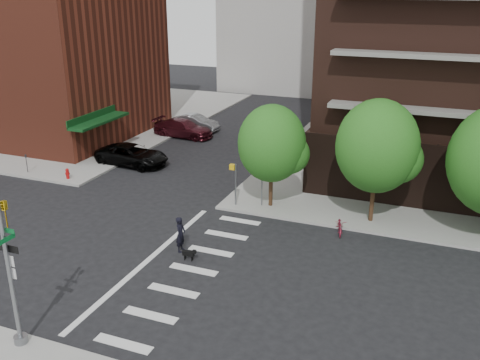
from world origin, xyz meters
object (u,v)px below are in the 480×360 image
Objects in this scene: fire_hydrant at (67,173)px; scooter at (340,226)px; parked_car_black at (132,155)px; parked_car_silver at (195,123)px; parked_car_maroon at (183,128)px; traffic_signal at (12,284)px; dog_walker at (181,234)px.

fire_hydrant is 0.43× the size of scooter.
parked_car_black is 1.24× the size of parked_car_silver.
scooter is (16.86, -14.17, -0.33)m from parked_car_maroon.
parked_car_black is at bearing 146.43° from scooter.
parked_car_maroon is at bearing 105.35° from traffic_signal.
parked_car_maroon reaches higher than scooter.
parked_car_maroon reaches higher than parked_car_silver.
traffic_signal is 1.08× the size of parked_car_black.
parked_car_maroon is at bearing 3.54° from parked_car_black.
parked_car_black is 2.98× the size of dog_walker.
parked_car_maroon is (2.30, 12.87, 0.23)m from fire_hydrant.
scooter reaches higher than fire_hydrant.
dog_walker is (9.76, -19.17, 0.15)m from parked_car_maroon.
parked_car_silver is (2.30, 15.25, 0.19)m from fire_hydrant.
parked_car_maroon is 2.38m from parked_car_silver.
parked_car_black is (-7.73, 19.86, -1.93)m from traffic_signal.
parked_car_black is 3.25× the size of scooter.
traffic_signal is 9.38m from dog_walker.
parked_car_black is at bearing -176.40° from parked_car_silver.
parked_car_maroon reaches higher than parked_car_black.
parked_car_black is 1.03× the size of parked_car_maroon.
scooter is (19.16, -1.30, -0.10)m from fire_hydrant.
parked_car_black is at bearing -177.89° from parked_car_maroon.
scooter is at bearing -59.46° from dog_walker.
dog_walker reaches higher than fire_hydrant.
traffic_signal reaches higher than dog_walker.
fire_hydrant is 13.07m from parked_car_maroon.
dog_walker is (9.76, -10.87, 0.16)m from parked_car_black.
traffic_signal is at bearing -162.19° from parked_car_silver.
traffic_signal is at bearing -56.74° from fire_hydrant.
parked_car_black is 17.86m from scooter.
fire_hydrant is at bearing 123.26° from traffic_signal.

